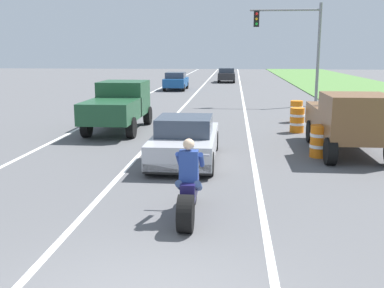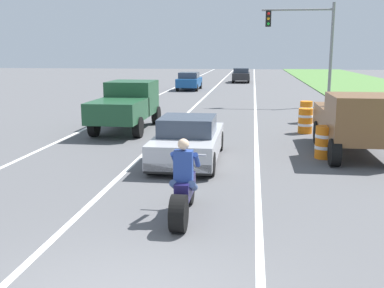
# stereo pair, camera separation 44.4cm
# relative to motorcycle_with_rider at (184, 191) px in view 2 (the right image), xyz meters

# --- Properties ---
(lane_stripe_left_solid) EXTENTS (0.14, 120.00, 0.01)m
(lane_stripe_left_solid) POSITION_rel_motorcycle_with_rider_xyz_m (-5.74, 16.59, -0.59)
(lane_stripe_left_solid) COLOR white
(lane_stripe_left_solid) RESTS_ON ground
(lane_stripe_right_solid) EXTENTS (0.14, 120.00, 0.01)m
(lane_stripe_right_solid) POSITION_rel_motorcycle_with_rider_xyz_m (1.46, 16.59, -0.59)
(lane_stripe_right_solid) COLOR white
(lane_stripe_right_solid) RESTS_ON ground
(lane_stripe_centre_dashed) EXTENTS (0.14, 120.00, 0.01)m
(lane_stripe_centre_dashed) POSITION_rel_motorcycle_with_rider_xyz_m (-2.14, 16.59, -0.59)
(lane_stripe_centre_dashed) COLOR white
(lane_stripe_centre_dashed) RESTS_ON ground
(motorcycle_with_rider) EXTENTS (0.70, 2.21, 1.62)m
(motorcycle_with_rider) POSITION_rel_motorcycle_with_rider_xyz_m (0.00, 0.00, 0.00)
(motorcycle_with_rider) COLOR black
(motorcycle_with_rider) RESTS_ON ground
(sports_car_silver) EXTENTS (1.84, 4.30, 1.37)m
(sports_car_silver) POSITION_rel_motorcycle_with_rider_xyz_m (-0.58, 4.80, 0.04)
(sports_car_silver) COLOR #B7B7BC
(sports_car_silver) RESTS_ON ground
(pickup_truck_left_lane_dark_green) EXTENTS (2.02, 4.80, 1.98)m
(pickup_truck_left_lane_dark_green) POSITION_rel_motorcycle_with_rider_xyz_m (-3.88, 9.94, 0.51)
(pickup_truck_left_lane_dark_green) COLOR #1E4C2D
(pickup_truck_left_lane_dark_green) RESTS_ON ground
(pickup_truck_right_shoulder_brown) EXTENTS (2.02, 4.80, 1.98)m
(pickup_truck_right_shoulder_brown) POSITION_rel_motorcycle_with_rider_xyz_m (4.52, 6.50, 0.51)
(pickup_truck_right_shoulder_brown) COLOR brown
(pickup_truck_right_shoulder_brown) RESTS_ON ground
(traffic_light_mast_near) EXTENTS (4.18, 0.34, 6.00)m
(traffic_light_mast_near) POSITION_rel_motorcycle_with_rider_xyz_m (4.52, 19.61, 3.38)
(traffic_light_mast_near) COLOR gray
(traffic_light_mast_near) RESTS_ON ground
(construction_barrel_nearest) EXTENTS (0.58, 0.58, 1.00)m
(construction_barrel_nearest) POSITION_rel_motorcycle_with_rider_xyz_m (3.50, 5.75, -0.09)
(construction_barrel_nearest) COLOR orange
(construction_barrel_nearest) RESTS_ON ground
(construction_barrel_mid) EXTENTS (0.58, 0.58, 1.00)m
(construction_barrel_mid) POSITION_rel_motorcycle_with_rider_xyz_m (3.41, 10.16, -0.09)
(construction_barrel_mid) COLOR orange
(construction_barrel_mid) RESTS_ON ground
(construction_barrel_far) EXTENTS (0.58, 0.58, 1.00)m
(construction_barrel_far) POSITION_rel_motorcycle_with_rider_xyz_m (3.73, 12.90, -0.09)
(construction_barrel_far) COLOR orange
(construction_barrel_far) RESTS_ON ground
(distant_car_far_ahead) EXTENTS (1.80, 4.00, 1.50)m
(distant_car_far_ahead) POSITION_rel_motorcycle_with_rider_xyz_m (-4.07, 30.20, 0.18)
(distant_car_far_ahead) COLOR #194C8C
(distant_car_far_ahead) RESTS_ON ground
(distant_car_further_ahead) EXTENTS (1.80, 4.00, 1.50)m
(distant_car_further_ahead) POSITION_rel_motorcycle_with_rider_xyz_m (0.04, 40.41, 0.18)
(distant_car_further_ahead) COLOR #262628
(distant_car_further_ahead) RESTS_ON ground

